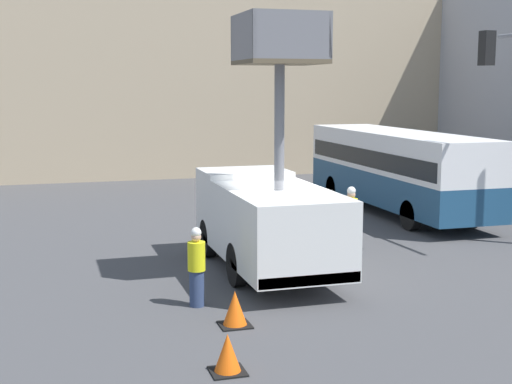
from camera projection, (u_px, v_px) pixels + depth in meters
The scene contains 8 objects.
ground_plane at pixel (279, 273), 18.14m from camera, with size 120.00×120.00×0.00m, color #424244.
building_backdrop_far at pixel (145, 75), 40.07m from camera, with size 44.00×10.00×10.59m.
utility_truck at pixel (267, 215), 17.96m from camera, with size 2.37×6.15×6.36m.
city_bus at pixel (396, 165), 26.63m from camera, with size 2.59×10.53×3.02m.
road_worker_near_truck at pixel (197, 267), 15.29m from camera, with size 0.38×0.38×1.74m.
road_worker_directing at pixel (351, 219), 20.23m from camera, with size 0.38×0.38×1.90m.
traffic_cone_near_truck at pixel (235, 309), 14.12m from camera, with size 0.62×0.62×0.71m.
traffic_cone_mid_road at pixel (228, 354), 11.82m from camera, with size 0.58×0.58×0.67m.
Camera 1 is at (-5.59, -16.73, 4.74)m, focal length 50.00 mm.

